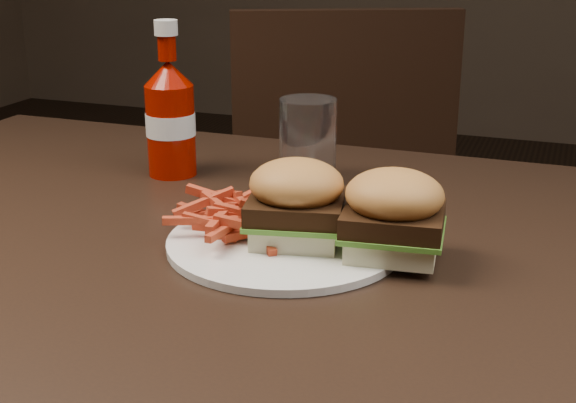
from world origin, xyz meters
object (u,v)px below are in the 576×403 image
(dining_table, at_px, (221,241))
(plate, at_px, (285,242))
(ketchup_bottle, at_px, (171,133))
(tumbler, at_px, (308,143))
(chair_far, at_px, (329,219))

(dining_table, xyz_separation_m, plate, (0.09, -0.04, 0.03))
(dining_table, relative_size, ketchup_bottle, 8.78)
(plate, relative_size, tumbler, 2.14)
(chair_far, distance_m, ketchup_bottle, 0.82)
(dining_table, xyz_separation_m, tumbler, (0.04, 0.20, 0.08))
(ketchup_bottle, relative_size, tumbler, 1.12)
(ketchup_bottle, distance_m, tumbler, 0.20)
(ketchup_bottle, bearing_deg, dining_table, -47.66)
(chair_far, height_order, tumbler, tumbler)
(ketchup_bottle, bearing_deg, chair_far, 88.71)
(chair_far, relative_size, plate, 1.79)
(chair_far, xyz_separation_m, ketchup_bottle, (-0.02, -0.72, 0.38))
(chair_far, distance_m, tumbler, 0.80)
(dining_table, distance_m, ketchup_bottle, 0.24)
(ketchup_bottle, bearing_deg, tumbler, 10.08)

